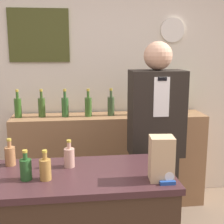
% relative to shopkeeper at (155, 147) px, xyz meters
% --- Properties ---
extents(back_wall, '(5.20, 0.09, 2.70)m').
position_rel_shopkeeper_xyz_m(back_wall, '(-0.43, 0.98, 0.49)').
color(back_wall, beige).
rests_on(back_wall, ground_plane).
extents(back_shelf, '(2.02, 0.38, 0.99)m').
position_rel_shopkeeper_xyz_m(back_shelf, '(-0.30, 0.72, -0.37)').
color(back_shelf, '#8E6642').
rests_on(back_shelf, ground_plane).
extents(shopkeeper, '(0.44, 0.28, 1.74)m').
position_rel_shopkeeper_xyz_m(shopkeeper, '(0.00, 0.00, 0.00)').
color(shopkeeper, black).
rests_on(shopkeeper, ground_plane).
extents(potted_plant, '(0.27, 0.27, 0.34)m').
position_rel_shopkeeper_xyz_m(potted_plant, '(0.40, 0.76, 0.31)').
color(potted_plant, '#9E998E').
rests_on(potted_plant, back_shelf).
extents(paper_bag, '(0.15, 0.13, 0.27)m').
position_rel_shopkeeper_xyz_m(paper_bag, '(-0.17, -0.75, 0.18)').
color(paper_bag, tan).
rests_on(paper_bag, display_counter).
extents(tape_dispenser, '(0.09, 0.06, 0.07)m').
position_rel_shopkeeper_xyz_m(tape_dispenser, '(-0.14, -0.80, 0.07)').
color(tape_dispenser, '#1E4799').
rests_on(tape_dispenser, display_counter).
extents(counter_bottle_1, '(0.07, 0.07, 0.18)m').
position_rel_shopkeeper_xyz_m(counter_bottle_1, '(-1.10, -0.40, 0.12)').
color(counter_bottle_1, '#A46D41').
rests_on(counter_bottle_1, display_counter).
extents(counter_bottle_2, '(0.07, 0.07, 0.18)m').
position_rel_shopkeeper_xyz_m(counter_bottle_2, '(-0.96, -0.65, 0.12)').
color(counter_bottle_2, '#234F22').
rests_on(counter_bottle_2, display_counter).
extents(counter_bottle_3, '(0.07, 0.07, 0.18)m').
position_rel_shopkeeper_xyz_m(counter_bottle_3, '(-0.85, -0.66, 0.12)').
color(counter_bottle_3, olive).
rests_on(counter_bottle_3, display_counter).
extents(counter_bottle_4, '(0.07, 0.07, 0.18)m').
position_rel_shopkeeper_xyz_m(counter_bottle_4, '(-0.71, -0.47, 0.12)').
color(counter_bottle_4, tan).
rests_on(counter_bottle_4, display_counter).
extents(shelf_bottle_0, '(0.07, 0.07, 0.28)m').
position_rel_shopkeeper_xyz_m(shelf_bottle_0, '(-1.23, 0.74, 0.23)').
color(shelf_bottle_0, '#2E561C').
rests_on(shelf_bottle_0, back_shelf).
extents(shelf_bottle_1, '(0.07, 0.07, 0.28)m').
position_rel_shopkeeper_xyz_m(shelf_bottle_1, '(-1.00, 0.74, 0.23)').
color(shelf_bottle_1, '#35511F').
rests_on(shelf_bottle_1, back_shelf).
extents(shelf_bottle_2, '(0.07, 0.07, 0.28)m').
position_rel_shopkeeper_xyz_m(shelf_bottle_2, '(-0.76, 0.72, 0.23)').
color(shelf_bottle_2, '#2A5424').
rests_on(shelf_bottle_2, back_shelf).
extents(shelf_bottle_3, '(0.07, 0.07, 0.28)m').
position_rel_shopkeeper_xyz_m(shelf_bottle_3, '(-0.53, 0.70, 0.23)').
color(shelf_bottle_3, '#335821').
rests_on(shelf_bottle_3, back_shelf).
extents(shelf_bottle_4, '(0.07, 0.07, 0.28)m').
position_rel_shopkeeper_xyz_m(shelf_bottle_4, '(-0.29, 0.72, 0.23)').
color(shelf_bottle_4, '#344A29').
rests_on(shelf_bottle_4, back_shelf).
extents(shelf_bottle_5, '(0.07, 0.07, 0.28)m').
position_rel_shopkeeper_xyz_m(shelf_bottle_5, '(-0.05, 0.72, 0.23)').
color(shelf_bottle_5, '#2E531D').
rests_on(shelf_bottle_5, back_shelf).
extents(shelf_bottle_6, '(0.07, 0.07, 0.28)m').
position_rel_shopkeeper_xyz_m(shelf_bottle_6, '(0.18, 0.71, 0.23)').
color(shelf_bottle_6, '#2C4F25').
rests_on(shelf_bottle_6, back_shelf).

